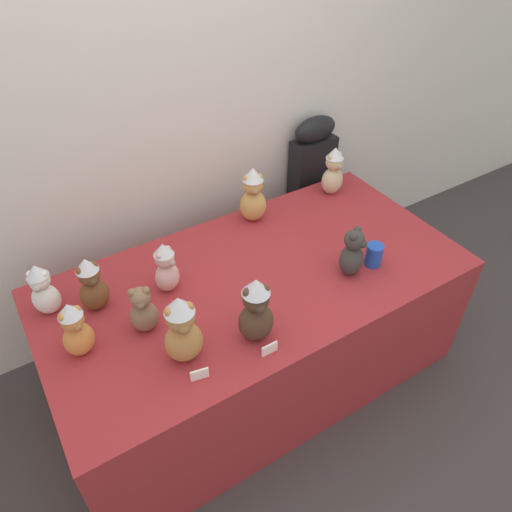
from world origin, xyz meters
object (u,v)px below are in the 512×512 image
(teddy_bear_blush, at_px, (166,268))
(teddy_bear_chestnut, at_px, (92,285))
(teddy_bear_ginger, at_px, (76,330))
(teddy_bear_honey, at_px, (253,195))
(teddy_bear_charcoal, at_px, (352,253))
(teddy_bear_cocoa, at_px, (256,310))
(teddy_bear_sand, at_px, (333,171))
(instrument_case, at_px, (310,194))
(teddy_bear_mocha, at_px, (143,311))
(teddy_bear_snow, at_px, (43,290))
(party_cup_blue, at_px, (374,255))
(display_table, at_px, (256,326))
(teddy_bear_caramel, at_px, (182,330))

(teddy_bear_blush, relative_size, teddy_bear_chestnut, 0.95)
(teddy_bear_ginger, relative_size, teddy_bear_chestnut, 0.98)
(teddy_bear_honey, bearing_deg, teddy_bear_charcoal, -56.57)
(teddy_bear_cocoa, distance_m, teddy_bear_sand, 1.15)
(instrument_case, xyz_separation_m, teddy_bear_mocha, (-1.34, -0.66, 0.28))
(teddy_bear_snow, distance_m, teddy_bear_blush, 0.50)
(instrument_case, relative_size, teddy_bear_cocoa, 3.36)
(teddy_bear_charcoal, distance_m, party_cup_blue, 0.15)
(display_table, relative_size, teddy_bear_honey, 6.35)
(instrument_case, bearing_deg, teddy_bear_cocoa, -138.00)
(display_table, bearing_deg, teddy_bear_mocha, -176.52)
(teddy_bear_blush, distance_m, teddy_bear_caramel, 0.40)
(teddy_bear_caramel, bearing_deg, party_cup_blue, 12.22)
(teddy_bear_caramel, bearing_deg, teddy_bear_cocoa, -0.68)
(party_cup_blue, bearing_deg, teddy_bear_caramel, -178.19)
(display_table, height_order, teddy_bear_charcoal, teddy_bear_charcoal)
(teddy_bear_ginger, distance_m, party_cup_blue, 1.34)
(teddy_bear_sand, bearing_deg, teddy_bear_honey, 174.08)
(teddy_bear_snow, distance_m, teddy_bear_honey, 1.09)
(teddy_bear_ginger, bearing_deg, instrument_case, 9.28)
(teddy_bear_cocoa, bearing_deg, teddy_bear_mocha, 155.58)
(instrument_case, relative_size, teddy_bear_honey, 3.40)
(display_table, relative_size, teddy_bear_mocha, 8.65)
(teddy_bear_cocoa, xyz_separation_m, teddy_bear_honey, (0.41, 0.69, -0.00))
(instrument_case, distance_m, teddy_bear_caramel, 1.58)
(teddy_bear_sand, bearing_deg, teddy_bear_ginger, -170.35)
(teddy_bear_sand, relative_size, teddy_bear_caramel, 0.88)
(teddy_bear_sand, bearing_deg, teddy_bear_blush, -172.31)
(teddy_bear_cocoa, bearing_deg, teddy_bear_caramel, -178.23)
(teddy_bear_sand, bearing_deg, teddy_bear_chestnut, -177.12)
(teddy_bear_caramel, distance_m, party_cup_blue, 1.00)
(teddy_bear_sand, xyz_separation_m, teddy_bear_charcoal, (-0.36, -0.58, -0.02))
(teddy_bear_charcoal, bearing_deg, teddy_bear_ginger, 141.69)
(teddy_bear_ginger, relative_size, party_cup_blue, 2.39)
(display_table, bearing_deg, teddy_bear_blush, 160.25)
(instrument_case, xyz_separation_m, teddy_bear_caramel, (-1.27, -0.88, 0.33))
(display_table, distance_m, teddy_bear_caramel, 0.74)
(teddy_bear_charcoal, relative_size, party_cup_blue, 2.24)
(display_table, distance_m, teddy_bear_blush, 0.62)
(teddy_bear_mocha, height_order, teddy_bear_honey, teddy_bear_honey)
(teddy_bear_cocoa, xyz_separation_m, teddy_bear_sand, (0.93, 0.68, -0.01))
(instrument_case, bearing_deg, party_cup_blue, -109.68)
(teddy_bear_caramel, bearing_deg, teddy_bear_charcoal, 13.26)
(teddy_bear_ginger, xyz_separation_m, teddy_bear_chestnut, (0.13, 0.21, 0.00))
(teddy_bear_blush, height_order, teddy_bear_honey, teddy_bear_honey)
(teddy_bear_mocha, bearing_deg, teddy_bear_sand, 37.26)
(instrument_case, xyz_separation_m, teddy_bear_snow, (-1.65, -0.35, 0.30))
(teddy_bear_cocoa, xyz_separation_m, party_cup_blue, (0.71, 0.09, -0.10))
(teddy_bear_cocoa, xyz_separation_m, teddy_bear_snow, (-0.67, 0.58, -0.03))
(teddy_bear_blush, xyz_separation_m, teddy_bear_caramel, (-0.10, -0.39, 0.03))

